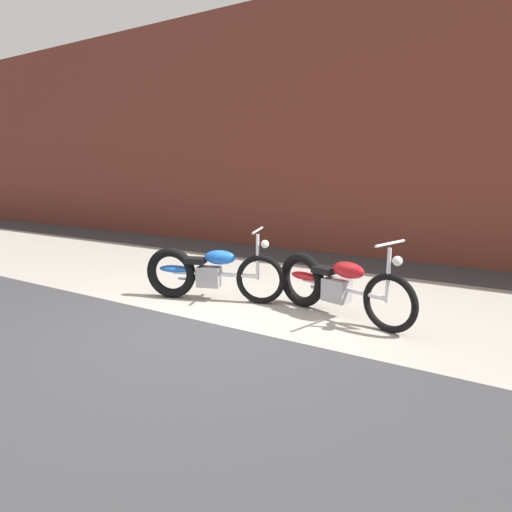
{
  "coord_description": "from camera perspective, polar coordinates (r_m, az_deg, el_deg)",
  "views": [
    {
      "loc": [
        2.92,
        -3.92,
        1.79
      ],
      "look_at": [
        0.19,
        0.58,
        0.75
      ],
      "focal_mm": 30.38,
      "sensor_mm": 36.0,
      "label": 1
    }
  ],
  "objects": [
    {
      "name": "brick_building_wall",
      "position": [
        9.62,
        14.02,
        16.51
      ],
      "size": [
        36.0,
        0.5,
        5.48
      ],
      "primitive_type": "cube",
      "color": "brown",
      "rests_on": "ground"
    },
    {
      "name": "motorcycle_blue",
      "position": [
        6.08,
        -6.86,
        -2.14
      ],
      "size": [
        1.93,
        0.86,
        1.03
      ],
      "rotation": [
        0.0,
        0.0,
        0.32
      ],
      "color": "black",
      "rests_on": "ground"
    },
    {
      "name": "ground_plane",
      "position": [
        5.2,
        -5.18,
        -8.99
      ],
      "size": [
        80.0,
        80.0,
        0.0
      ],
      "primitive_type": "plane",
      "color": "#38383A"
    },
    {
      "name": "motorcycle_red",
      "position": [
        5.49,
        9.94,
        -3.7
      ],
      "size": [
        1.96,
        0.79,
        1.03
      ],
      "rotation": [
        0.0,
        0.0,
        -0.28
      ],
      "color": "black",
      "rests_on": "ground"
    },
    {
      "name": "sidewalk_slab",
      "position": [
        6.62,
        3.86,
        -4.51
      ],
      "size": [
        36.0,
        3.5,
        0.01
      ],
      "primitive_type": "cube",
      "color": "#9E998E",
      "rests_on": "ground"
    }
  ]
}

